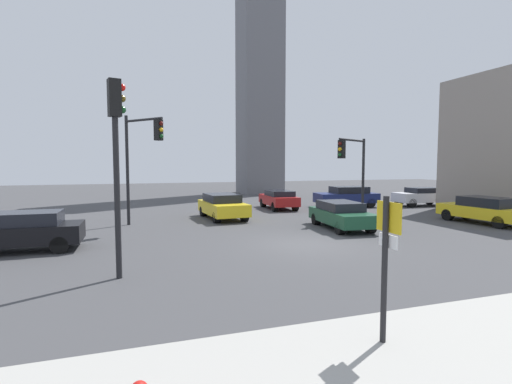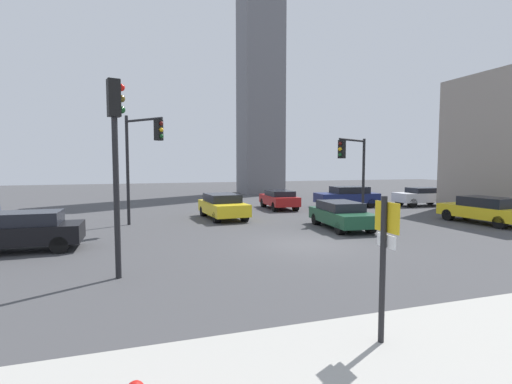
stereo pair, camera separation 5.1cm
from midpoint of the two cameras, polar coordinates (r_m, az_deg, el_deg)
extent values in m
plane|color=#424244|center=(15.25, 7.59, -7.83)|extent=(100.43, 100.43, 0.00)
cylinder|color=black|center=(6.86, 18.60, -11.07)|extent=(0.10, 0.10, 2.51)
cube|color=gold|center=(6.72, 19.20, -3.59)|extent=(0.03, 0.61, 0.51)
cube|color=white|center=(6.78, 19.11, -6.99)|extent=(0.03, 0.46, 0.22)
cylinder|color=black|center=(23.73, 15.79, 2.08)|extent=(0.16, 0.16, 4.68)
cylinder|color=black|center=(22.42, 14.27, 7.59)|extent=(2.62, 1.62, 0.12)
cube|color=black|center=(21.30, 12.72, 6.31)|extent=(0.44, 0.44, 1.00)
sphere|color=#4C0F0C|center=(21.13, 12.48, 7.14)|extent=(0.20, 0.20, 0.20)
sphere|color=yellow|center=(21.12, 12.47, 6.33)|extent=(0.20, 0.20, 0.20)
sphere|color=#14471E|center=(21.11, 12.45, 5.52)|extent=(0.20, 0.20, 0.20)
cylinder|color=black|center=(11.05, -20.40, 1.63)|extent=(0.16, 0.16, 5.46)
cube|color=black|center=(11.18, -20.70, 13.13)|extent=(0.39, 0.39, 1.00)
sphere|color=red|center=(11.27, -19.72, 14.63)|extent=(0.20, 0.20, 0.20)
sphere|color=#594714|center=(11.22, -19.68, 13.12)|extent=(0.20, 0.20, 0.20)
sphere|color=#14471E|center=(11.18, -19.64, 11.60)|extent=(0.20, 0.20, 0.20)
cylinder|color=black|center=(20.67, -18.88, 3.05)|extent=(0.16, 0.16, 5.65)
cylinder|color=black|center=(19.76, -16.70, 10.39)|extent=(1.72, 2.14, 0.12)
cube|color=black|center=(18.91, -14.58, 9.04)|extent=(0.45, 0.45, 1.00)
sphere|color=#4C0F0C|center=(18.79, -14.18, 10.00)|extent=(0.20, 0.20, 0.20)
sphere|color=yellow|center=(18.76, -14.16, 9.09)|extent=(0.20, 0.20, 0.20)
sphere|color=#14471E|center=(18.74, -14.15, 8.18)|extent=(0.20, 0.20, 0.20)
cube|color=maroon|center=(26.74, 3.37, -1.20)|extent=(1.96, 4.06, 0.62)
cube|color=black|center=(26.51, 3.51, -0.22)|extent=(1.67, 2.30, 0.41)
cylinder|color=black|center=(27.83, 1.04, -1.62)|extent=(0.35, 0.66, 0.65)
cylinder|color=black|center=(28.28, 3.87, -1.53)|extent=(0.35, 0.66, 0.65)
cylinder|color=black|center=(25.27, 2.80, -2.23)|extent=(0.35, 0.66, 0.65)
cylinder|color=black|center=(25.76, 5.88, -2.12)|extent=(0.35, 0.66, 0.65)
cube|color=silver|center=(31.13, 23.58, -0.71)|extent=(4.11, 1.98, 0.68)
cube|color=black|center=(31.22, 23.90, 0.23)|extent=(2.33, 1.67, 0.42)
cylinder|color=black|center=(29.75, 22.38, -1.54)|extent=(0.68, 0.35, 0.66)
cylinder|color=black|center=(30.90, 20.75, -1.29)|extent=(0.68, 0.35, 0.66)
cylinder|color=black|center=(31.49, 26.33, -1.36)|extent=(0.68, 0.35, 0.66)
cylinder|color=black|center=(32.58, 24.64, -1.13)|extent=(0.68, 0.35, 0.66)
cube|color=black|center=(16.23, -32.19, -5.41)|extent=(4.23, 1.81, 0.67)
cube|color=black|center=(16.10, -31.54, -3.49)|extent=(2.38, 1.57, 0.51)
cylinder|color=black|center=(15.29, -27.60, -7.07)|extent=(0.63, 0.32, 0.62)
cylinder|color=black|center=(16.68, -26.73, -6.12)|extent=(0.63, 0.32, 0.62)
cube|color=#19472D|center=(19.07, 12.73, -3.64)|extent=(2.20, 4.37, 0.60)
cube|color=black|center=(19.20, 12.48, -2.10)|extent=(1.81, 2.50, 0.46)
cylinder|color=black|center=(18.21, 16.82, -5.05)|extent=(0.38, 0.62, 0.59)
cylinder|color=black|center=(17.51, 12.56, -5.33)|extent=(0.38, 0.62, 0.59)
cylinder|color=black|center=(20.71, 12.85, -3.85)|extent=(0.38, 0.62, 0.59)
cylinder|color=black|center=(20.11, 9.00, -4.04)|extent=(0.38, 0.62, 0.59)
cube|color=yellow|center=(22.01, -5.08, -2.39)|extent=(2.22, 4.35, 0.67)
cube|color=black|center=(22.15, -5.25, -0.93)|extent=(1.86, 2.48, 0.50)
cylinder|color=black|center=(20.95, -1.83, -3.64)|extent=(0.39, 0.63, 0.60)
cylinder|color=black|center=(20.46, -6.01, -3.85)|extent=(0.39, 0.63, 0.60)
cylinder|color=black|center=(23.65, -4.26, -2.73)|extent=(0.39, 0.63, 0.60)
cylinder|color=black|center=(23.21, -8.00, -2.90)|extent=(0.39, 0.63, 0.60)
cube|color=yellow|center=(23.53, 30.88, -2.58)|extent=(2.15, 4.50, 0.61)
cube|color=black|center=(23.35, 31.36, -1.33)|extent=(1.78, 2.57, 0.54)
cylinder|color=black|center=(23.90, 26.92, -3.07)|extent=(0.37, 0.66, 0.64)
cylinder|color=black|center=(25.04, 29.11, -2.83)|extent=(0.37, 0.66, 0.64)
cylinder|color=black|center=(22.12, 32.83, -3.86)|extent=(0.37, 0.66, 0.64)
cube|color=navy|center=(28.65, 13.38, -0.84)|extent=(4.65, 2.42, 0.70)
cube|color=black|center=(28.70, 13.80, 0.29)|extent=(2.67, 1.99, 0.52)
cylinder|color=black|center=(27.31, 11.24, -1.79)|extent=(0.70, 0.42, 0.67)
cylinder|color=black|center=(28.80, 9.94, -1.46)|extent=(0.70, 0.42, 0.67)
cylinder|color=black|center=(28.67, 16.81, -1.61)|extent=(0.70, 0.42, 0.67)
cylinder|color=black|center=(30.09, 15.30, -1.30)|extent=(0.70, 0.42, 0.67)
cube|color=slate|center=(42.39, 0.52, 19.49)|extent=(4.20, 4.20, 28.60)
camera|label=1|loc=(0.03, -90.08, -0.01)|focal=26.52mm
camera|label=2|loc=(0.03, 89.92, 0.01)|focal=26.52mm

